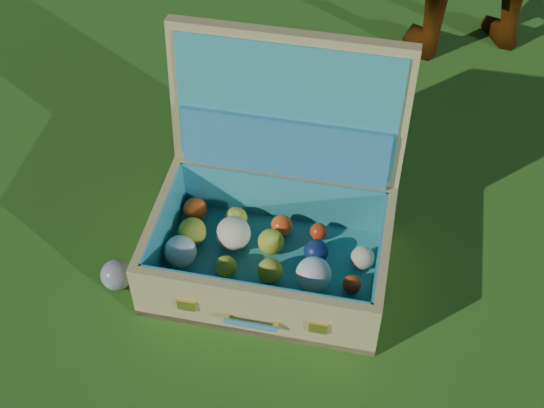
{
  "coord_description": "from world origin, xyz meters",
  "views": [
    {
      "loc": [
        0.02,
        -1.15,
        1.55
      ],
      "look_at": [
        -0.1,
        0.12,
        0.18
      ],
      "focal_mm": 50.0,
      "sensor_mm": 36.0,
      "label": 1
    }
  ],
  "objects": [
    {
      "name": "suitcase",
      "position": [
        -0.1,
        0.12,
        0.16
      ],
      "size": [
        0.63,
        0.52,
        0.56
      ],
      "rotation": [
        0.0,
        0.0,
        -0.1
      ],
      "color": "tan",
      "rests_on": "ground"
    },
    {
      "name": "stray_ball",
      "position": [
        -0.48,
        -0.03,
        0.04
      ],
      "size": [
        0.08,
        0.08,
        0.08
      ],
      "primitive_type": "sphere",
      "color": "teal",
      "rests_on": "ground"
    },
    {
      "name": "ground",
      "position": [
        0.0,
        0.0,
        0.0
      ],
      "size": [
        60.0,
        60.0,
        0.0
      ],
      "primitive_type": "plane",
      "color": "#215114",
      "rests_on": "ground"
    }
  ]
}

